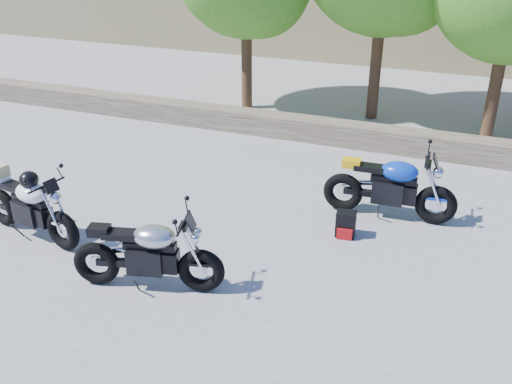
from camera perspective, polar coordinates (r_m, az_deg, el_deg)
ground at (r=8.72m, az=-3.66°, el=-6.92°), size 90.00×90.00×0.00m
stone_wall at (r=13.28m, az=6.35°, el=6.15°), size 22.00×0.55×0.50m
silver_bike at (r=8.00m, az=-10.71°, el=-6.21°), size 2.13×0.82×1.08m
white_bike at (r=9.76m, az=-21.79°, el=-1.15°), size 2.12×0.72×1.18m
blue_bike at (r=9.94m, az=13.31°, el=0.43°), size 2.27×0.72×1.14m
backpack at (r=9.36m, az=8.96°, el=-3.22°), size 0.35×0.31×0.43m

